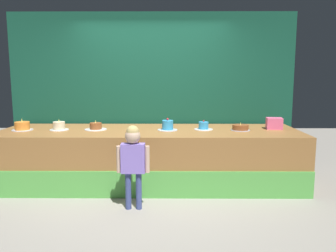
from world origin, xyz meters
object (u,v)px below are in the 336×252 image
object	(u,v)px
child_figure	(133,156)
pink_box	(274,123)
donut	(131,129)
cake_center_right	(168,126)
cake_right	(204,126)
cake_far_right	(240,128)
cake_left	(59,126)
cake_center_left	(96,127)
cake_far_left	(22,126)

from	to	relation	value
child_figure	pink_box	bearing A→B (deg)	28.97
donut	pink_box	bearing A→B (deg)	3.15
donut	cake_center_right	distance (m)	0.53
donut	cake_right	xyz separation A→B (m)	(1.07, 0.05, 0.03)
pink_box	cake_far_right	distance (m)	0.55
pink_box	cake_left	distance (m)	3.20
cake_right	cake_far_right	world-z (taller)	cake_right
cake_left	cake_right	bearing A→B (deg)	1.45
child_figure	donut	distance (m)	1.01
cake_far_right	cake_center_left	bearing A→B (deg)	178.76
cake_left	cake_right	distance (m)	2.13
child_figure	cake_center_left	size ratio (longest dim) A/B	3.17
cake_far_right	cake_left	bearing A→B (deg)	179.74
cake_center_right	cake_right	xyz separation A→B (m)	(0.53, 0.06, -0.02)
cake_left	child_figure	bearing A→B (deg)	-39.55
cake_far_left	cake_left	size ratio (longest dim) A/B	1.08
donut	cake_far_left	bearing A→B (deg)	-178.82
child_figure	cake_far_left	bearing A→B (deg)	150.96
pink_box	cake_right	world-z (taller)	pink_box
pink_box	cake_right	xyz separation A→B (m)	(-1.07, -0.07, -0.04)
cake_left	cake_right	world-z (taller)	cake_left
child_figure	cake_far_right	size ratio (longest dim) A/B	3.67
cake_center_left	cake_right	distance (m)	1.60
donut	cake_left	distance (m)	1.07
cake_center_right	cake_center_left	bearing A→B (deg)	178.02
cake_far_right	child_figure	bearing A→B (deg)	-146.46
donut	cake_far_left	world-z (taller)	cake_far_left
child_figure	cake_center_left	bearing A→B (deg)	122.95
cake_right	cake_far_right	distance (m)	0.54
cake_far_left	cake_far_right	world-z (taller)	cake_far_left
pink_box	cake_right	distance (m)	1.07
cake_left	cake_center_right	bearing A→B (deg)	-0.10
cake_far_left	cake_far_right	distance (m)	3.20
cake_center_right	cake_left	bearing A→B (deg)	179.90
donut	cake_center_right	world-z (taller)	cake_center_right
child_figure	cake_center_right	xyz separation A→B (m)	(0.40, 0.98, 0.21)
cake_far_left	donut	bearing A→B (deg)	1.18
cake_center_left	cake_right	world-z (taller)	cake_center_left
cake_left	cake_center_right	size ratio (longest dim) A/B	0.94
cake_far_left	cake_right	size ratio (longest dim) A/B	1.08
donut	cake_center_left	distance (m)	0.53
child_figure	cake_center_left	world-z (taller)	child_figure
pink_box	cake_left	world-z (taller)	pink_box
cake_right	cake_center_right	bearing A→B (deg)	-173.92
cake_far_left	cake_left	distance (m)	0.53
donut	cake_far_right	distance (m)	1.60
pink_box	cake_center_right	xyz separation A→B (m)	(-1.60, -0.13, -0.02)
donut	cake_right	distance (m)	1.07
donut	cake_center_left	xyz separation A→B (m)	(-0.53, 0.03, 0.02)
donut	cake_left	xyz separation A→B (m)	(-1.07, -0.01, 0.03)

